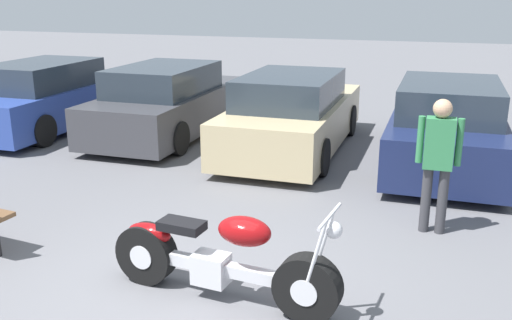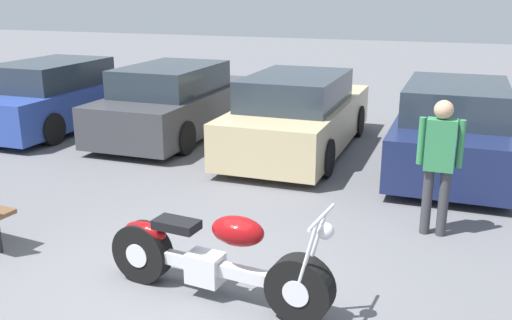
% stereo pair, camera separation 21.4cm
% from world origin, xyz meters
% --- Properties ---
extents(ground_plane, '(60.00, 60.00, 0.00)m').
position_xyz_m(ground_plane, '(0.00, 0.00, 0.00)').
color(ground_plane, slate).
extents(motorcycle, '(2.35, 0.70, 1.05)m').
position_xyz_m(motorcycle, '(0.35, 0.17, 0.41)').
color(motorcycle, black).
rests_on(motorcycle, ground_plane).
extents(parked_car_blue, '(1.84, 4.54, 1.43)m').
position_xyz_m(parked_car_blue, '(-5.71, 5.66, 0.66)').
color(parked_car_blue, '#2D479E').
rests_on(parked_car_blue, ground_plane).
extents(parked_car_dark_grey, '(1.84, 4.54, 1.43)m').
position_xyz_m(parked_car_dark_grey, '(-3.02, 5.93, 0.66)').
color(parked_car_dark_grey, '#3D3D42').
rests_on(parked_car_dark_grey, ground_plane).
extents(parked_car_champagne, '(1.84, 4.54, 1.43)m').
position_xyz_m(parked_car_champagne, '(-0.33, 5.54, 0.66)').
color(parked_car_champagne, '#C6B284').
rests_on(parked_car_champagne, ground_plane).
extents(parked_car_navy, '(1.84, 4.54, 1.43)m').
position_xyz_m(parked_car_navy, '(2.36, 5.50, 0.66)').
color(parked_car_navy, '#19234C').
rests_on(parked_car_navy, ground_plane).
extents(person_standing, '(0.52, 0.22, 1.66)m').
position_xyz_m(person_standing, '(2.25, 2.45, 0.98)').
color(person_standing, '#38383D').
rests_on(person_standing, ground_plane).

